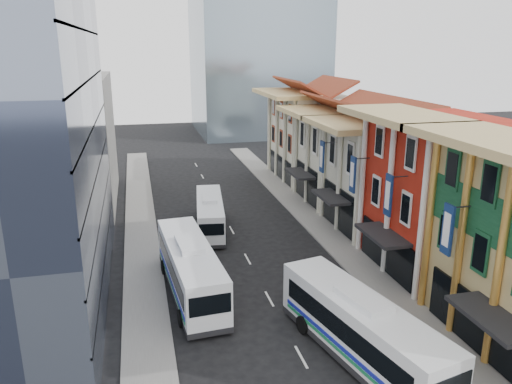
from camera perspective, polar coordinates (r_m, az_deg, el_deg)
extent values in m
cube|color=slate|center=(44.34, 9.87, -6.41)|extent=(3.00, 90.00, 0.15)
cube|color=slate|center=(41.04, -12.77, -8.51)|extent=(3.00, 90.00, 0.15)
cube|color=#AE2313|center=(40.82, 20.17, -0.38)|extent=(8.00, 10.00, 12.00)
cube|color=beige|center=(48.93, 14.02, 1.61)|extent=(8.00, 9.00, 10.00)
cube|color=beige|center=(56.82, 9.89, 3.88)|extent=(8.00, 9.00, 10.00)
cube|color=beige|center=(66.29, 6.33, 6.25)|extent=(8.00, 12.00, 11.00)
cube|color=gray|center=(58.73, -21.00, 5.43)|extent=(10.00, 18.00, 14.00)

